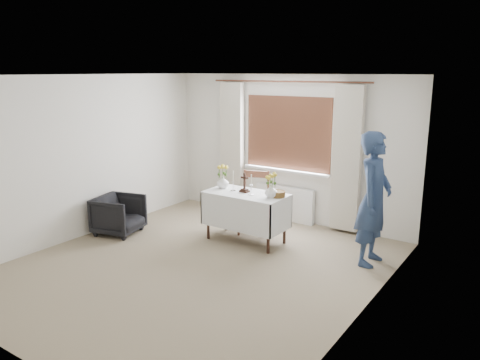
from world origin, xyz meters
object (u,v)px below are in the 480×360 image
(wooden_chair, at_px, (254,203))
(armchair, at_px, (119,215))
(person, at_px, (374,199))
(wooden_cross, at_px, (244,183))
(altar_table, at_px, (246,217))
(flower_vase_right, at_px, (271,191))
(flower_vase_left, at_px, (223,182))

(wooden_chair, height_order, armchair, wooden_chair)
(person, relative_size, wooden_cross, 6.01)
(person, bearing_deg, altar_table, 97.59)
(altar_table, height_order, armchair, altar_table)
(altar_table, bearing_deg, person, 7.92)
(wooden_chair, height_order, person, person)
(altar_table, distance_m, flower_vase_right, 0.65)
(wooden_chair, bearing_deg, armchair, -163.93)
(person, height_order, flower_vase_right, person)
(person, bearing_deg, flower_vase_left, 94.74)
(altar_table, xyz_separation_m, flower_vase_left, (-0.47, 0.05, 0.48))
(person, bearing_deg, wooden_chair, 85.59)
(wooden_chair, xyz_separation_m, flower_vase_left, (-0.35, -0.35, 0.37))
(flower_vase_right, bearing_deg, altar_table, 179.10)
(wooden_chair, relative_size, flower_vase_right, 5.13)
(wooden_chair, distance_m, armchair, 2.16)
(armchair, bearing_deg, wooden_chair, -68.84)
(wooden_chair, xyz_separation_m, armchair, (-1.76, -1.24, -0.18))
(armchair, xyz_separation_m, flower_vase_left, (1.41, 0.90, 0.55))
(altar_table, relative_size, wooden_cross, 4.15)
(altar_table, relative_size, flower_vase_left, 6.32)
(flower_vase_right, bearing_deg, armchair, -160.09)
(wooden_cross, bearing_deg, person, 10.14)
(flower_vase_right, bearing_deg, flower_vase_left, 176.28)
(altar_table, xyz_separation_m, wooden_chair, (-0.11, 0.40, 0.11))
(wooden_chair, bearing_deg, wooden_cross, -98.89)
(person, bearing_deg, armchair, 106.14)
(flower_vase_left, bearing_deg, wooden_chair, 44.51)
(wooden_chair, xyz_separation_m, flower_vase_right, (0.55, -0.41, 0.36))
(altar_table, xyz_separation_m, person, (1.86, 0.26, 0.52))
(person, xyz_separation_m, flower_vase_left, (-2.32, -0.21, -0.04))
(wooden_chair, xyz_separation_m, wooden_cross, (0.07, -0.37, 0.42))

